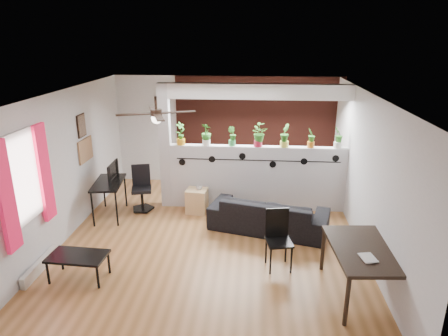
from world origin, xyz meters
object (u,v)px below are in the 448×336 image
potted_plant_0 (181,133)px  office_chair (142,191)px  ceiling_fan (156,115)px  sofa (269,215)px  potted_plant_5 (311,137)px  potted_plant_4 (285,135)px  cube_shelf (197,201)px  folding_chair (278,233)px  potted_plant_6 (338,137)px  dining_table (363,253)px  cup (199,187)px  computer_desk (109,185)px  potted_plant_2 (232,136)px  potted_plant_3 (258,135)px  coffee_table (78,258)px  potted_plant_1 (206,134)px

potted_plant_0 → office_chair: bearing=-160.5°
ceiling_fan → sofa: bearing=23.6°
potted_plant_5 → potted_plant_4: bearing=180.0°
ceiling_fan → cube_shelf: size_ratio=2.38×
office_chair → folding_chair: bearing=-35.4°
potted_plant_5 → potted_plant_6: size_ratio=0.94×
potted_plant_4 → dining_table: 3.18m
potted_plant_0 → potted_plant_4: potted_plant_0 is taller
potted_plant_0 → potted_plant_4: bearing=0.0°
potted_plant_0 → cup: potted_plant_0 is taller
dining_table → folding_chair: 1.31m
potted_plant_0 → potted_plant_4: (2.11, 0.00, -0.00)m
computer_desk → potted_plant_0: bearing=25.6°
ceiling_fan → folding_chair: bearing=-12.3°
potted_plant_2 → office_chair: 2.20m
potted_plant_5 → potted_plant_3: bearing=-180.0°
office_chair → potted_plant_3: bearing=6.8°
cube_shelf → computer_desk: (-1.72, -0.31, 0.41)m
office_chair → coffee_table: office_chair is taller
computer_desk → dining_table: 4.93m
potted_plant_3 → sofa: 1.65m
potted_plant_2 → potted_plant_6: potted_plant_6 is taller
potted_plant_4 → cube_shelf: potted_plant_4 is taller
potted_plant_1 → potted_plant_3: potted_plant_3 is taller
potted_plant_1 → folding_chair: bearing=-58.0°
potted_plant_0 → coffee_table: (-1.06, -2.84, -1.24)m
potted_plant_3 → cube_shelf: 1.85m
potted_plant_0 → potted_plant_5: size_ratio=1.18×
potted_plant_1 → potted_plant_2: (0.53, 0.00, -0.03)m
potted_plant_3 → coffee_table: size_ratio=0.53×
potted_plant_4 → cube_shelf: bearing=-169.0°
potted_plant_0 → cube_shelf: size_ratio=0.94×
ceiling_fan → potted_plant_1: ceiling_fan is taller
potted_plant_6 → potted_plant_1: bearing=-180.0°
potted_plant_0 → computer_desk: size_ratio=0.44×
sofa → dining_table: 2.28m
coffee_table → potted_plant_6: bearing=33.9°
dining_table → coffee_table: bearing=179.2°
ceiling_fan → cup: (0.43, 1.46, -1.77)m
potted_plant_3 → potted_plant_5: (1.05, 0.00, -0.03)m
office_chair → potted_plant_2: bearing=8.7°
potted_plant_4 → sofa: 1.66m
potted_plant_5 → sofa: 1.81m
sofa → potted_plant_1: bearing=-23.3°
potted_plant_5 → dining_table: potted_plant_5 is taller
folding_chair → computer_desk: bearing=154.4°
cup → office_chair: bearing=177.4°
dining_table → coffee_table: (-4.09, 0.06, -0.31)m
folding_chair → coffee_table: 3.05m
ceiling_fan → coffee_table: bearing=-135.2°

